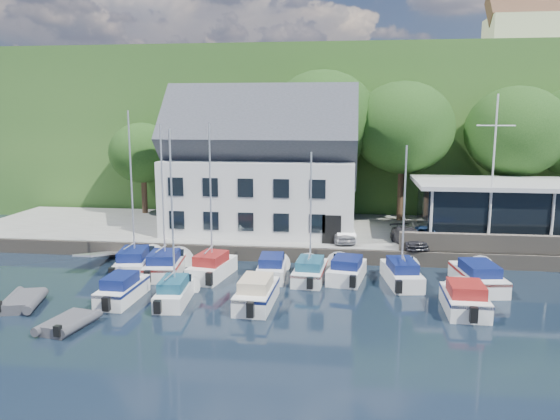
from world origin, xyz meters
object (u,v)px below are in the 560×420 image
Objects in this scene: flagpole at (493,172)px; boat_r1_6 at (404,208)px; boat_r1_2 at (211,201)px; boat_r1_3 at (272,266)px; dinghy_0 at (23,299)px; boat_r1_7 at (478,274)px; boat_r2_0 at (122,287)px; boat_r1_4 at (311,212)px; car_blue at (426,235)px; car_white at (343,231)px; club_pavilion at (508,210)px; boat_r1_0 at (132,200)px; dinghy_1 at (68,321)px; boat_r2_2 at (257,291)px; boat_r1_1 at (163,203)px; car_dgrey at (409,237)px; harbor_building at (262,174)px; boat_r1_5 at (347,268)px; boat_r2_4 at (465,297)px; car_silver at (341,233)px; boat_r2_1 at (173,226)px.

flagpole reaches higher than boat_r1_6.
boat_r1_2 reaches higher than boat_r1_6.
boat_r1_3 is 1.74× the size of dinghy_0.
boat_r1_7 is 1.22× the size of boat_r2_0.
boat_r1_4 is 11.42m from boat_r2_0.
flagpole is (4.03, -0.41, 4.45)m from car_blue.
club_pavilion is at bearing 1.55° from car_white.
boat_r1_0 is at bearing 169.80° from boat_r1_6.
dinghy_1 is at bearing -143.94° from club_pavilion.
boat_r1_1 is at bearing 146.47° from boat_r2_2.
car_dgrey reaches higher than boat_r2_2.
dinghy_0 reaches higher than dinghy_1.
harbor_building is at bearing 41.93° from dinghy_0.
flagpole reaches higher than harbor_building.
boat_r1_5 is (6.61, -8.91, -4.63)m from harbor_building.
car_dgrey is at bearing 100.90° from boat_r2_4.
harbor_building is 13.52m from boat_r1_6.
flagpole is 15.87m from boat_r1_3.
boat_r1_5 is 1.84× the size of dinghy_1.
car_dgrey is at bearing -178.03° from flagpole.
harbor_building is 12.95m from car_blue.
car_silver is 0.66× the size of boat_r1_5.
harbor_building is 4.00× the size of car_silver.
boat_r1_2 reaches higher than car_dgrey.
boat_r1_5 is at bearing -122.63° from car_blue.
harbor_building reaches higher than club_pavilion.
boat_r1_3 is at bearing 156.98° from boat_r2_4.
car_silver reaches higher than dinghy_0.
boat_r2_2 is at bearing -40.28° from boat_r1_0.
boat_r1_6 is at bearing 3.67° from boat_r1_5.
flagpole is at bearing 39.15° from boat_r1_5.
club_pavilion is 2.43× the size of boat_r1_5.
car_dgrey reaches higher than boat_r1_3.
dinghy_0 is (-20.86, -11.87, -1.21)m from car_dgrey.
boat_r1_2 is 1.15× the size of boat_r2_1.
car_dgrey reaches higher than dinghy_0.
car_silver is 14.10m from boat_r2_1.
boat_r2_1 is 2.57× the size of dinghy_0.
car_silver is 0.40× the size of boat_r1_1.
club_pavilion is (18.00, -0.50, -2.30)m from harbor_building.
car_white is 1.25× the size of dinghy_1.
car_blue is at bearing 14.16° from dinghy_0.
dinghy_0 is (-16.22, -12.52, -1.24)m from car_silver.
club_pavilion is 4.48× the size of dinghy_1.
boat_r1_0 reaches higher than boat_r1_4.
flagpole reaches higher than boat_r1_1.
car_dgrey is at bearing -22.49° from car_silver.
club_pavilion is 21.07m from boat_r2_2.
boat_r1_4 is 8.36m from boat_r2_1.
car_dgrey is 1.37× the size of dinghy_1.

